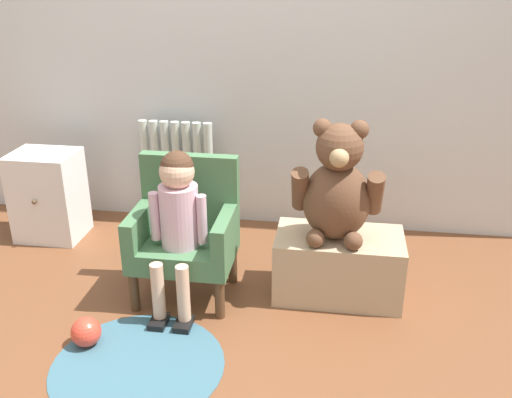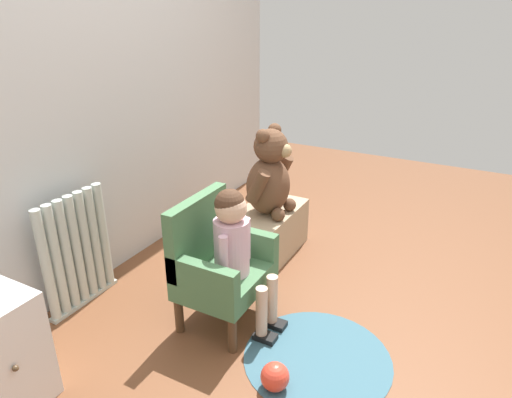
{
  "view_description": "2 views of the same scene",
  "coord_description": "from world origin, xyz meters",
  "px_view_note": "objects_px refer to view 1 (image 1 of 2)",
  "views": [
    {
      "loc": [
        0.57,
        -1.83,
        1.47
      ],
      "look_at": [
        0.23,
        0.45,
        0.48
      ],
      "focal_mm": 40.0,
      "sensor_mm": 36.0,
      "label": 1
    },
    {
      "loc": [
        -1.71,
        -0.66,
        1.49
      ],
      "look_at": [
        0.26,
        0.39,
        0.53
      ],
      "focal_mm": 32.0,
      "sensor_mm": 36.0,
      "label": 2
    }
  ],
  "objects_px": {
    "small_dresser": "(49,195)",
    "floor_rug": "(138,365)",
    "radiator": "(178,175)",
    "child_figure": "(177,209)",
    "low_bench": "(338,265)",
    "large_teddy_bear": "(337,188)",
    "child_armchair": "(186,230)",
    "toy_ball": "(86,332)"
  },
  "relations": [
    {
      "from": "radiator",
      "to": "child_armchair",
      "type": "distance_m",
      "value": 0.75
    },
    {
      "from": "child_armchair",
      "to": "toy_ball",
      "type": "xyz_separation_m",
      "value": [
        -0.3,
        -0.47,
        -0.26
      ]
    },
    {
      "from": "large_teddy_bear",
      "to": "radiator",
      "type": "bearing_deg",
      "value": 144.1
    },
    {
      "from": "radiator",
      "to": "child_armchair",
      "type": "bearing_deg",
      "value": -71.4
    },
    {
      "from": "small_dresser",
      "to": "large_teddy_bear",
      "type": "distance_m",
      "value": 1.65
    },
    {
      "from": "child_figure",
      "to": "large_teddy_bear",
      "type": "distance_m",
      "value": 0.69
    },
    {
      "from": "child_figure",
      "to": "low_bench",
      "type": "relative_size",
      "value": 1.25
    },
    {
      "from": "child_armchair",
      "to": "large_teddy_bear",
      "type": "relative_size",
      "value": 1.18
    },
    {
      "from": "small_dresser",
      "to": "toy_ball",
      "type": "relative_size",
      "value": 4.02
    },
    {
      "from": "radiator",
      "to": "small_dresser",
      "type": "xyz_separation_m",
      "value": [
        -0.67,
        -0.26,
        -0.06
      ]
    },
    {
      "from": "large_teddy_bear",
      "to": "toy_ball",
      "type": "distance_m",
      "value": 1.2
    },
    {
      "from": "child_armchair",
      "to": "low_bench",
      "type": "xyz_separation_m",
      "value": [
        0.7,
        0.07,
        -0.17
      ]
    },
    {
      "from": "small_dresser",
      "to": "child_armchair",
      "type": "relative_size",
      "value": 0.77
    },
    {
      "from": "radiator",
      "to": "child_armchair",
      "type": "xyz_separation_m",
      "value": [
        0.24,
        -0.71,
        0.01
      ]
    },
    {
      "from": "child_figure",
      "to": "large_teddy_bear",
      "type": "xyz_separation_m",
      "value": [
        0.67,
        0.16,
        0.07
      ]
    },
    {
      "from": "floor_rug",
      "to": "low_bench",
      "type": "bearing_deg",
      "value": 40.15
    },
    {
      "from": "radiator",
      "to": "small_dresser",
      "type": "bearing_deg",
      "value": -158.38
    },
    {
      "from": "low_bench",
      "to": "child_figure",
      "type": "bearing_deg",
      "value": -165.5
    },
    {
      "from": "child_armchair",
      "to": "child_figure",
      "type": "bearing_deg",
      "value": -90.0
    },
    {
      "from": "low_bench",
      "to": "large_teddy_bear",
      "type": "relative_size",
      "value": 1.06
    },
    {
      "from": "radiator",
      "to": "large_teddy_bear",
      "type": "bearing_deg",
      "value": -35.9
    },
    {
      "from": "large_teddy_bear",
      "to": "toy_ball",
      "type": "xyz_separation_m",
      "value": [
        -0.98,
        -0.52,
        -0.48
      ]
    },
    {
      "from": "child_armchair",
      "to": "floor_rug",
      "type": "bearing_deg",
      "value": -95.7
    },
    {
      "from": "child_figure",
      "to": "floor_rug",
      "type": "relative_size",
      "value": 1.07
    },
    {
      "from": "child_armchair",
      "to": "large_teddy_bear",
      "type": "height_order",
      "value": "large_teddy_bear"
    },
    {
      "from": "child_armchair",
      "to": "toy_ball",
      "type": "bearing_deg",
      "value": -123.08
    },
    {
      "from": "child_figure",
      "to": "floor_rug",
      "type": "distance_m",
      "value": 0.65
    },
    {
      "from": "small_dresser",
      "to": "toy_ball",
      "type": "distance_m",
      "value": 1.11
    },
    {
      "from": "small_dresser",
      "to": "toy_ball",
      "type": "xyz_separation_m",
      "value": [
        0.6,
        -0.91,
        -0.18
      ]
    },
    {
      "from": "child_armchair",
      "to": "toy_ball",
      "type": "relative_size",
      "value": 5.25
    },
    {
      "from": "child_armchair",
      "to": "floor_rug",
      "type": "xyz_separation_m",
      "value": [
        -0.06,
        -0.56,
        -0.31
      ]
    },
    {
      "from": "small_dresser",
      "to": "floor_rug",
      "type": "height_order",
      "value": "small_dresser"
    },
    {
      "from": "large_teddy_bear",
      "to": "toy_ball",
      "type": "bearing_deg",
      "value": -152.02
    },
    {
      "from": "radiator",
      "to": "child_figure",
      "type": "distance_m",
      "value": 0.87
    },
    {
      "from": "child_figure",
      "to": "small_dresser",
      "type": "bearing_deg",
      "value": 148.51
    },
    {
      "from": "small_dresser",
      "to": "child_armchair",
      "type": "xyz_separation_m",
      "value": [
        0.91,
        -0.45,
        0.07
      ]
    },
    {
      "from": "small_dresser",
      "to": "radiator",
      "type": "bearing_deg",
      "value": 21.62
    },
    {
      "from": "radiator",
      "to": "child_armchair",
      "type": "relative_size",
      "value": 0.97
    },
    {
      "from": "low_bench",
      "to": "large_teddy_bear",
      "type": "distance_m",
      "value": 0.39
    },
    {
      "from": "large_teddy_bear",
      "to": "floor_rug",
      "type": "xyz_separation_m",
      "value": [
        -0.73,
        -0.61,
        -0.54
      ]
    },
    {
      "from": "radiator",
      "to": "low_bench",
      "type": "bearing_deg",
      "value": -34.29
    },
    {
      "from": "radiator",
      "to": "small_dresser",
      "type": "distance_m",
      "value": 0.72
    }
  ]
}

